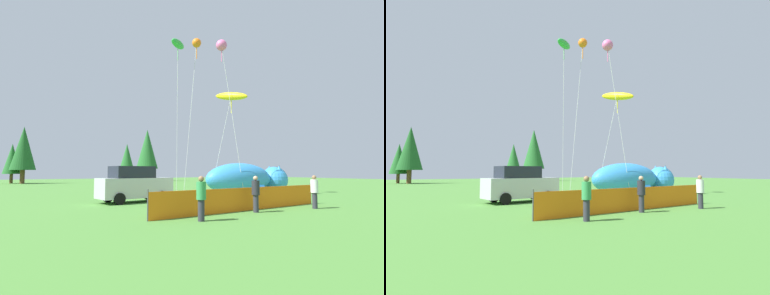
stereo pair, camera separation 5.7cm
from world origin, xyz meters
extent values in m
plane|color=#477F33|center=(0.00, 0.00, 0.00)|extent=(120.00, 120.00, 0.00)
cube|color=#B7BCC1|center=(-4.22, 3.32, 0.83)|extent=(4.43, 2.12, 1.13)
cube|color=#1E232D|center=(-4.43, 3.29, 1.73)|extent=(2.51, 1.76, 0.68)
cylinder|color=black|center=(-3.00, 4.27, 0.31)|extent=(0.65, 0.30, 0.63)
cylinder|color=black|center=(-2.81, 2.70, 0.31)|extent=(0.65, 0.30, 0.63)
cylinder|color=black|center=(-5.63, 3.94, 0.31)|extent=(0.65, 0.30, 0.63)
cylinder|color=black|center=(-5.43, 2.37, 0.31)|extent=(0.65, 0.30, 0.63)
cube|color=#1959A5|center=(2.95, 0.52, 0.44)|extent=(0.75, 0.75, 0.03)
cube|color=#1959A5|center=(3.11, 0.71, 0.68)|extent=(0.40, 0.35, 0.48)
cylinder|color=#A5A5AD|center=(2.97, 0.20, 0.22)|extent=(0.02, 0.02, 0.44)
cylinder|color=#A5A5AD|center=(2.63, 0.49, 0.22)|extent=(0.02, 0.02, 0.44)
cylinder|color=#A5A5AD|center=(3.26, 0.54, 0.22)|extent=(0.02, 0.02, 0.44)
cylinder|color=#A5A5AD|center=(2.92, 0.83, 0.22)|extent=(0.02, 0.02, 0.44)
ellipsoid|color=#338CD8|center=(4.27, 4.13, 1.19)|extent=(5.91, 2.40, 2.38)
ellipsoid|color=white|center=(4.27, 4.13, 0.66)|extent=(3.79, 1.80, 1.07)
sphere|color=#338CD8|center=(7.94, 4.14, 1.07)|extent=(2.15, 2.15, 2.15)
cone|color=#338CD8|center=(7.94, 4.68, 1.93)|extent=(0.60, 0.60, 0.64)
cone|color=#338CD8|center=(7.94, 3.61, 1.93)|extent=(0.60, 0.60, 0.64)
cube|color=orange|center=(-1.19, -2.89, 0.52)|extent=(9.96, 0.85, 1.03)
cylinder|color=#4C4C51|center=(-6.17, -3.29, 0.57)|extent=(0.05, 0.05, 1.14)
cylinder|color=#4C4C51|center=(3.79, -2.48, 0.57)|extent=(0.05, 0.05, 1.14)
cylinder|color=#2D2D38|center=(-4.52, -4.27, 0.38)|extent=(0.24, 0.24, 0.77)
cylinder|color=#338C4C|center=(-4.52, -4.27, 1.09)|extent=(0.35, 0.35, 0.64)
sphere|color=#8C6647|center=(-4.52, -4.27, 1.51)|extent=(0.21, 0.21, 0.21)
cylinder|color=#2D2D38|center=(2.08, -4.03, 0.38)|extent=(0.24, 0.24, 0.76)
cylinder|color=silver|center=(2.08, -4.03, 1.07)|extent=(0.35, 0.35, 0.63)
sphere|color=#8C6647|center=(2.08, -4.03, 1.49)|extent=(0.20, 0.20, 0.20)
cylinder|color=#2D2D38|center=(-1.24, -3.56, 0.37)|extent=(0.23, 0.23, 0.75)
cylinder|color=#26262D|center=(-1.24, -3.56, 1.06)|extent=(0.34, 0.34, 0.62)
sphere|color=tan|center=(-1.24, -3.56, 1.48)|extent=(0.20, 0.20, 0.20)
cylinder|color=silver|center=(0.79, 5.47, 5.98)|extent=(2.02, 1.50, 11.97)
sphere|color=orange|center=(1.78, 6.20, 11.96)|extent=(0.73, 0.73, 0.73)
cylinder|color=orange|center=(1.78, 6.20, 11.26)|extent=(0.06, 0.06, 1.20)
cylinder|color=silver|center=(0.18, 6.43, 5.87)|extent=(0.41, 0.62, 11.75)
ellipsoid|color=green|center=(0.37, 6.72, 11.75)|extent=(2.04, 1.89, 0.91)
cylinder|color=green|center=(0.37, 6.72, 11.05)|extent=(0.06, 0.06, 1.20)
cylinder|color=silver|center=(2.82, 4.46, 3.72)|extent=(1.62, 0.57, 7.45)
ellipsoid|color=yellow|center=(3.61, 4.19, 7.45)|extent=(1.61, 2.87, 1.07)
cylinder|color=yellow|center=(3.61, 4.19, 6.75)|extent=(0.06, 0.06, 1.20)
cylinder|color=silver|center=(3.29, 3.65, 5.68)|extent=(0.77, 1.58, 11.37)
sphere|color=pink|center=(2.91, 4.42, 11.37)|extent=(0.84, 0.84, 0.84)
cylinder|color=pink|center=(2.91, 4.42, 10.67)|extent=(0.06, 0.06, 1.20)
cylinder|color=brown|center=(3.97, 29.27, 0.69)|extent=(0.44, 0.44, 1.38)
cone|color=#236028|center=(3.97, 29.27, 3.58)|extent=(2.43, 2.43, 4.41)
cylinder|color=brown|center=(-10.54, 37.60, 0.69)|extent=(0.44, 0.44, 1.38)
cone|color=#236028|center=(-10.54, 37.60, 3.59)|extent=(2.43, 2.43, 4.42)
cylinder|color=brown|center=(-9.19, 35.65, 0.98)|extent=(0.62, 0.62, 1.95)
cone|color=#1E5623|center=(-9.19, 35.65, 5.07)|extent=(3.43, 3.43, 6.24)
cylinder|color=brown|center=(10.50, 37.42, 1.11)|extent=(0.71, 0.71, 2.23)
cone|color=#236028|center=(10.50, 37.42, 5.79)|extent=(3.92, 3.92, 7.13)
camera|label=1|loc=(-10.36, -13.41, 1.79)|focal=28.00mm
camera|label=2|loc=(-10.31, -13.44, 1.79)|focal=28.00mm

